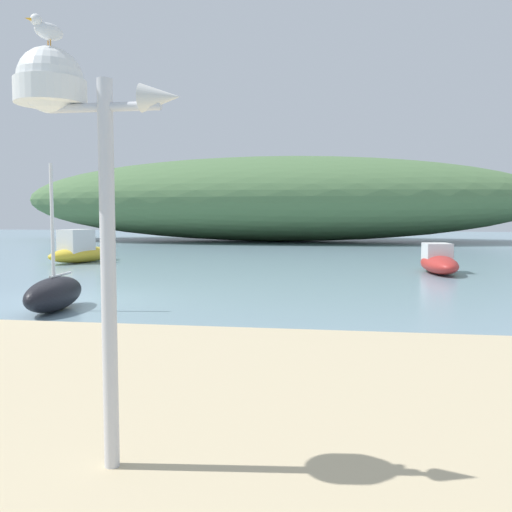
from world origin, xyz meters
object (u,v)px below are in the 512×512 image
(sailboat_centre_water, at_px, (54,293))
(motorboat_inner_mooring, at_px, (81,251))
(seagull_on_radar, at_px, (47,29))
(mast_structure, at_px, (68,120))
(motorboat_west_reach, at_px, (439,262))

(sailboat_centre_water, xyz_separation_m, motorboat_inner_mooring, (-5.33, 12.11, 0.14))
(seagull_on_radar, relative_size, motorboat_inner_mooring, 0.07)
(mast_structure, height_order, motorboat_inner_mooring, mast_structure)
(motorboat_inner_mooring, bearing_deg, seagull_on_radar, -64.15)
(mast_structure, xyz_separation_m, motorboat_inner_mooring, (-9.76, 19.82, -2.41))
(motorboat_inner_mooring, bearing_deg, mast_structure, -63.79)
(sailboat_centre_water, distance_m, motorboat_inner_mooring, 13.23)
(seagull_on_radar, xyz_separation_m, motorboat_inner_mooring, (-9.61, 19.84, -3.10))
(mast_structure, height_order, motorboat_west_reach, mast_structure)
(seagull_on_radar, relative_size, sailboat_centre_water, 0.09)
(mast_structure, height_order, seagull_on_radar, seagull_on_radar)
(sailboat_centre_water, bearing_deg, mast_structure, -60.15)
(seagull_on_radar, xyz_separation_m, sailboat_centre_water, (-4.28, 7.73, -3.23))
(seagull_on_radar, bearing_deg, sailboat_centre_water, 118.97)
(seagull_on_radar, height_order, motorboat_west_reach, seagull_on_radar)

